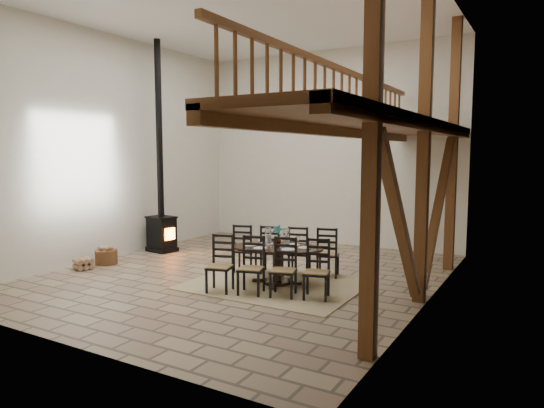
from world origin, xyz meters
The scene contains 7 objects.
ground centered at (0.00, 0.00, 0.00)m, with size 8.00×8.00×0.00m, color gray.
room_shell centered at (1.19, 0.00, 3.01)m, with size 7.02×8.02×5.01m.
rug centered at (0.91, -0.26, 0.01)m, with size 3.00×2.50×0.02m, color tan.
dining_table centered at (0.91, -0.26, 0.35)m, with size 2.50×2.36×1.08m.
wood_stove centered at (-2.97, 0.93, 1.12)m, with size 0.73×0.61×5.00m.
log_basket centered at (-3.06, -0.69, 0.17)m, with size 0.47×0.47×0.39m.
log_stack centered at (-3.08, -1.26, 0.11)m, with size 0.42×0.43×0.23m.
Camera 1 is at (5.13, -7.73, 2.37)m, focal length 32.00 mm.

